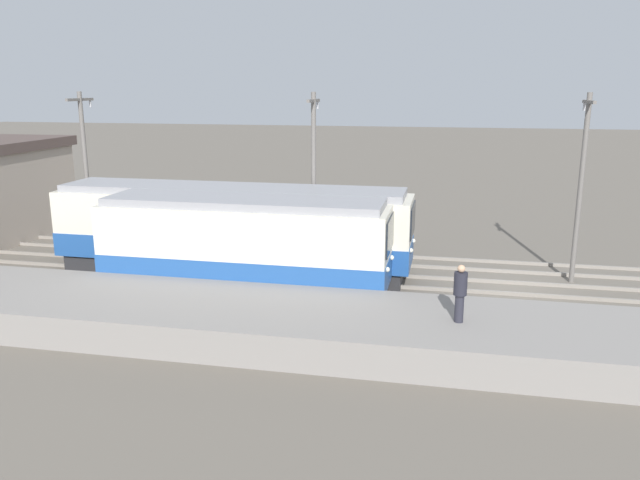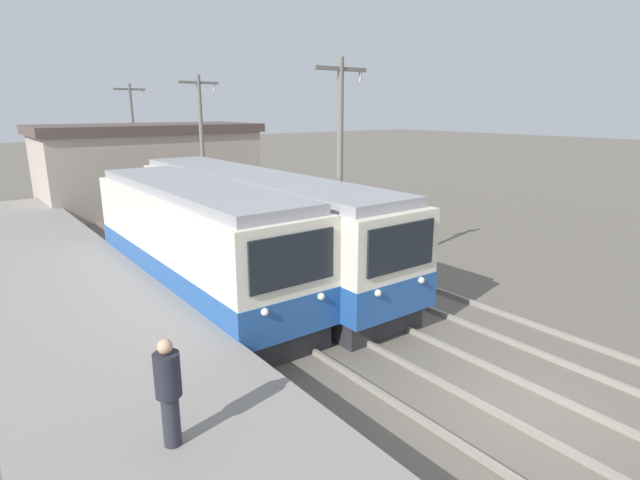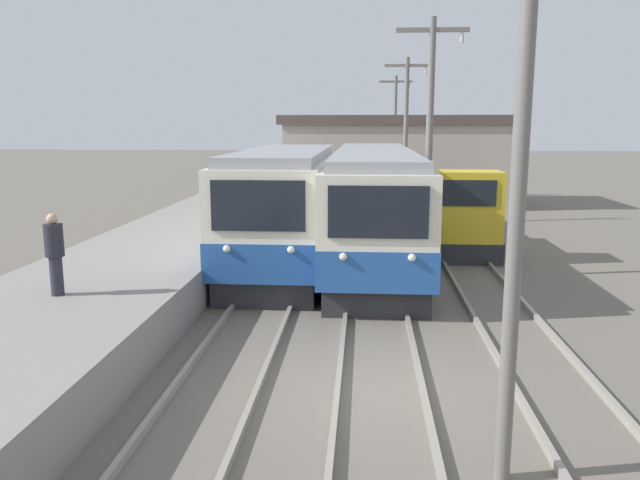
{
  "view_description": "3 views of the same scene",
  "coord_description": "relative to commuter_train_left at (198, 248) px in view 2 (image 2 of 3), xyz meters",
  "views": [
    {
      "loc": [
        -23.65,
        2.45,
        7.6
      ],
      "look_at": [
        0.1,
        7.41,
        1.62
      ],
      "focal_mm": 35.0,
      "sensor_mm": 36.0,
      "label": 1
    },
    {
      "loc": [
        -8.5,
        -4.44,
        5.87
      ],
      "look_at": [
        0.9,
        8.01,
        1.75
      ],
      "focal_mm": 28.0,
      "sensor_mm": 36.0,
      "label": 2
    },
    {
      "loc": [
        -0.11,
        -10.0,
        4.5
      ],
      "look_at": [
        -1.32,
        6.86,
        1.35
      ],
      "focal_mm": 35.0,
      "sensor_mm": 36.0,
      "label": 3
    }
  ],
  "objects": [
    {
      "name": "track_right",
      "position": [
        5.8,
        -9.63,
        -1.65
      ],
      "size": [
        1.54,
        60.0,
        0.14
      ],
      "color": "gray",
      "rests_on": "ground"
    },
    {
      "name": "track_left",
      "position": [
        0.0,
        -9.63,
        -1.65
      ],
      "size": [
        1.54,
        60.0,
        0.14
      ],
      "color": "gray",
      "rests_on": "ground"
    },
    {
      "name": "commuter_train_left",
      "position": [
        0.0,
        0.0,
        0.0
      ],
      "size": [
        2.84,
        10.64,
        3.71
      ],
      "color": "#28282B",
      "rests_on": "ground"
    },
    {
      "name": "track_center",
      "position": [
        2.8,
        -9.63,
        -1.65
      ],
      "size": [
        1.54,
        60.0,
        0.14
      ],
      "color": "gray",
      "rests_on": "ground"
    },
    {
      "name": "shunting_locomotive",
      "position": [
        5.8,
        2.3,
        -0.52
      ],
      "size": [
        2.4,
        4.65,
        3.0
      ],
      "color": "#28282B",
      "rests_on": "ground"
    },
    {
      "name": "station_building",
      "position": [
        4.13,
        16.37,
        0.78
      ],
      "size": [
        12.6,
        6.3,
        4.97
      ],
      "color": "#AD9E8E",
      "rests_on": "ground"
    },
    {
      "name": "catenary_mast_mid",
      "position": [
        4.31,
        -1.62,
        2.3
      ],
      "size": [
        2.0,
        0.2,
        7.39
      ],
      "color": "slate",
      "rests_on": "ground"
    },
    {
      "name": "ground_plane",
      "position": [
        2.6,
        -9.63,
        -1.72
      ],
      "size": [
        200.0,
        200.0,
        0.0
      ],
      "primitive_type": "plane",
      "color": "#665E54"
    },
    {
      "name": "catenary_mast_distant",
      "position": [
        4.31,
        19.46,
        2.3
      ],
      "size": [
        2.0,
        0.2,
        7.39
      ],
      "color": "slate",
      "rests_on": "ground"
    },
    {
      "name": "commuter_train_center",
      "position": [
        2.8,
        1.5,
        -0.02
      ],
      "size": [
        2.84,
        14.87,
        3.66
      ],
      "color": "#28282B",
      "rests_on": "ground"
    },
    {
      "name": "catenary_mast_far",
      "position": [
        4.31,
        8.92,
        2.3
      ],
      "size": [
        2.0,
        0.2,
        7.39
      ],
      "color": "slate",
      "rests_on": "ground"
    },
    {
      "name": "person_on_platform",
      "position": [
        -3.79,
        -7.64,
        0.24
      ],
      "size": [
        0.38,
        0.38,
        1.7
      ],
      "color": "#282833",
      "rests_on": "platform_left"
    }
  ]
}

